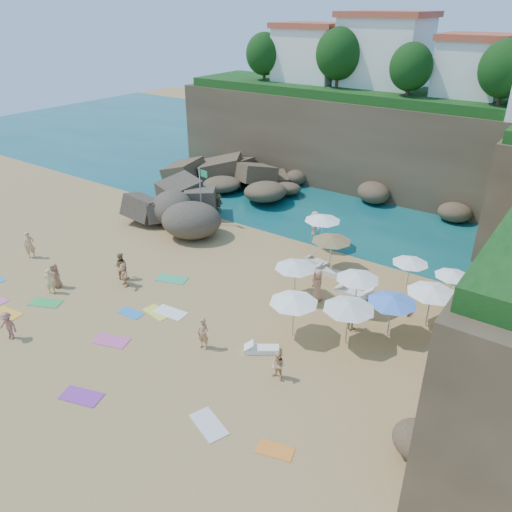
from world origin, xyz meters
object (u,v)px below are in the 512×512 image
Objects in this scene: rock_outcrop at (182,222)px; person_stand_2 at (315,224)px; flag_pole at (202,189)px; lounger_0 at (317,261)px; person_stand_4 at (317,285)px; person_stand_3 at (351,317)px; person_stand_5 at (218,202)px; parasol_2 at (453,274)px; person_stand_0 at (29,245)px; person_stand_1 at (121,266)px; parasol_0 at (323,218)px; parasol_1 at (411,261)px; person_stand_6 at (50,281)px.

person_stand_2 reaches higher than rock_outcrop.
flag_pole is 10.94m from lounger_0.
lounger_0 is 0.85× the size of person_stand_4.
person_stand_2 reaches higher than person_stand_3.
person_stand_2 is at bearing 130.09° from lounger_0.
person_stand_2 reaches higher than person_stand_5.
person_stand_0 is (-24.97, -10.96, -0.86)m from parasol_2.
flag_pole is at bearing 96.15° from person_stand_3.
person_stand_2 is 9.04m from person_stand_4.
person_stand_1 is at bearing -116.97° from person_stand_4.
person_stand_5 reaches higher than rock_outcrop.
lounger_0 is at bearing -167.73° from person_stand_1.
person_stand_3 is 19.01m from person_stand_5.
lounger_0 is at bearing 152.23° from person_stand_2.
person_stand_3 is at bearing -52.15° from parasol_0.
flag_pole reaches higher than parasol_2.
parasol_1 is at bearing -28.25° from person_stand_0.
person_stand_5 is (-0.87, 2.96, -2.16)m from flag_pole.
person_stand_4 is at bearing -15.23° from rock_outcrop.
person_stand_2 is 1.32× the size of person_stand_5.
person_stand_0 is (-22.46, -10.95, -0.94)m from parasol_1.
parasol_2 reaches higher than person_stand_4.
parasol_2 is 1.40× the size of person_stand_3.
parasol_1 reaches higher than parasol_2.
person_stand_3 is (-0.89, -5.93, -1.14)m from parasol_1.
parasol_2 is 19.98m from person_stand_1.
lounger_0 is 0.92× the size of person_stand_1.
person_stand_6 is at bearing -122.80° from lounger_0.
person_stand_0 reaches higher than person_stand_3.
parasol_2 is (19.18, -0.28, -1.09)m from flag_pole.
person_stand_6 is (-17.24, -12.97, -1.08)m from parasol_1.
parasol_2 is 27.28m from person_stand_0.
parasol_1 reaches higher than person_stand_4.
flag_pole is at bearing 179.15° from parasol_2.
rock_outcrop reaches higher than lounger_0.
person_stand_4 is at bearing -19.84° from flag_pole.
person_stand_4 is at bearing -51.90° from lounger_0.
person_stand_2 reaches higher than person_stand_6.
parasol_0 is at bearing 156.20° from person_stand_4.
person_stand_6 is (-2.11, -3.65, -0.09)m from person_stand_1.
parasol_2 reaches higher than person_stand_2.
person_stand_4 is 1.32× the size of person_stand_5.
rock_outcrop is at bearing -167.56° from parasol_0.
person_stand_3 is at bearing -119.80° from parasol_2.
parasol_1 reaches higher than rock_outcrop.
rock_outcrop is 4.31× the size of lounger_0.
lounger_0 is at bearing -67.53° from parasol_0.
person_stand_4 is at bearing 151.21° from person_stand_2.
flag_pole is at bearing 51.76° from person_stand_2.
parasol_0 is 1.32× the size of person_stand_2.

